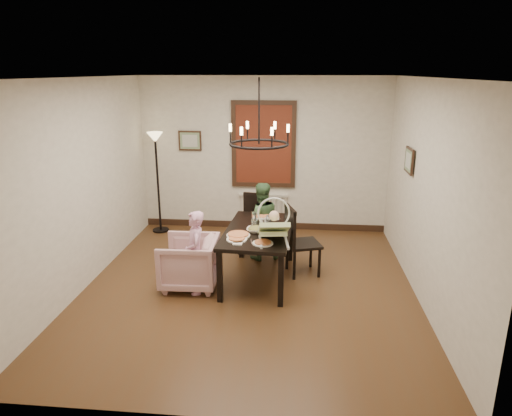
% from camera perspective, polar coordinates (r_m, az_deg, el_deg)
% --- Properties ---
extents(room_shell, '(4.51, 5.00, 2.81)m').
position_cam_1_polar(room_shell, '(6.28, -0.57, 3.17)').
color(room_shell, '#4C301A').
rests_on(room_shell, ground).
extents(dining_table, '(1.00, 1.66, 0.76)m').
position_cam_1_polar(dining_table, '(6.40, 0.35, -3.40)').
color(dining_table, black).
rests_on(dining_table, room_shell).
extents(chair_far, '(0.50, 0.50, 0.97)m').
position_cam_1_polar(chair_far, '(7.42, -0.42, -2.02)').
color(chair_far, black).
rests_on(chair_far, room_shell).
extents(chair_right, '(0.58, 0.58, 1.04)m').
position_cam_1_polar(chair_right, '(6.67, 5.95, -3.99)').
color(chair_right, black).
rests_on(chair_right, room_shell).
extents(armchair, '(0.79, 0.77, 0.70)m').
position_cam_1_polar(armchair, '(6.38, -8.36, -6.74)').
color(armchair, '#D4A2AB').
rests_on(armchair, room_shell).
extents(elderly_woman, '(0.31, 0.39, 0.94)m').
position_cam_1_polar(elderly_woman, '(6.16, -7.56, -6.38)').
color(elderly_woman, '#E29FC3').
rests_on(elderly_woman, room_shell).
extents(seated_man, '(0.59, 0.51, 1.02)m').
position_cam_1_polar(seated_man, '(7.18, 0.60, -2.46)').
color(seated_man, '#40643B').
rests_on(seated_man, room_shell).
extents(baby_bouncer, '(0.52, 0.67, 0.40)m').
position_cam_1_polar(baby_bouncer, '(5.86, 2.18, -2.38)').
color(baby_bouncer, beige).
rests_on(baby_bouncer, dining_table).
extents(salad_bowl, '(0.29, 0.29, 0.07)m').
position_cam_1_polar(salad_bowl, '(6.25, -0.09, -2.72)').
color(salad_bowl, white).
rests_on(salad_bowl, dining_table).
extents(pizza_platter, '(0.32, 0.32, 0.04)m').
position_cam_1_polar(pizza_platter, '(6.10, -2.23, -3.38)').
color(pizza_platter, tan).
rests_on(pizza_platter, dining_table).
extents(drinking_glass, '(0.07, 0.07, 0.15)m').
position_cam_1_polar(drinking_glass, '(6.31, -0.25, -2.16)').
color(drinking_glass, silver).
rests_on(drinking_glass, dining_table).
extents(window_blinds, '(1.00, 0.03, 1.40)m').
position_cam_1_polar(window_blinds, '(8.28, 0.95, 7.93)').
color(window_blinds, maroon).
rests_on(window_blinds, room_shell).
extents(radiator, '(0.92, 0.12, 0.62)m').
position_cam_1_polar(radiator, '(8.59, 0.92, -0.32)').
color(radiator, silver).
rests_on(radiator, room_shell).
extents(picture_back, '(0.42, 0.03, 0.36)m').
position_cam_1_polar(picture_back, '(8.50, -8.25, 8.33)').
color(picture_back, black).
rests_on(picture_back, room_shell).
extents(picture_right, '(0.03, 0.42, 0.36)m').
position_cam_1_polar(picture_right, '(6.89, 18.60, 5.66)').
color(picture_right, black).
rests_on(picture_right, room_shell).
extents(floor_lamp, '(0.30, 0.30, 1.80)m').
position_cam_1_polar(floor_lamp, '(8.49, -12.16, 2.94)').
color(floor_lamp, black).
rests_on(floor_lamp, room_shell).
extents(chandelier, '(0.80, 0.80, 0.04)m').
position_cam_1_polar(chandelier, '(6.08, 0.37, 8.00)').
color(chandelier, black).
rests_on(chandelier, room_shell).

